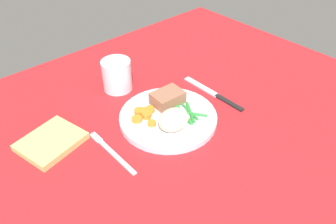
% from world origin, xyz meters
% --- Properties ---
extents(dining_table, '(1.20, 0.90, 0.02)m').
position_xyz_m(dining_table, '(0.00, 0.00, 0.01)').
color(dining_table, red).
rests_on(dining_table, ground).
extents(dinner_plate, '(0.24, 0.24, 0.02)m').
position_xyz_m(dinner_plate, '(-0.00, -0.01, 0.03)').
color(dinner_plate, white).
rests_on(dinner_plate, dining_table).
extents(meat_portion, '(0.08, 0.06, 0.03)m').
position_xyz_m(meat_portion, '(0.03, 0.02, 0.05)').
color(meat_portion, '#936047').
rests_on(meat_portion, dinner_plate).
extents(mashed_potatoes, '(0.08, 0.06, 0.05)m').
position_xyz_m(mashed_potatoes, '(-0.02, -0.06, 0.06)').
color(mashed_potatoes, beige).
rests_on(mashed_potatoes, dinner_plate).
extents(carrot_slices, '(0.07, 0.08, 0.01)m').
position_xyz_m(carrot_slices, '(-0.04, 0.02, 0.04)').
color(carrot_slices, orange).
rests_on(carrot_slices, dinner_plate).
extents(green_beans, '(0.06, 0.09, 0.01)m').
position_xyz_m(green_beans, '(0.03, -0.04, 0.04)').
color(green_beans, '#2D8C38').
rests_on(green_beans, dinner_plate).
extents(fork, '(0.01, 0.17, 0.00)m').
position_xyz_m(fork, '(-0.17, -0.02, 0.02)').
color(fork, silver).
rests_on(fork, dining_table).
extents(knife, '(0.02, 0.20, 0.01)m').
position_xyz_m(knife, '(0.16, -0.02, 0.02)').
color(knife, black).
rests_on(knife, dining_table).
extents(water_glass, '(0.08, 0.08, 0.09)m').
position_xyz_m(water_glass, '(-0.01, 0.18, 0.06)').
color(water_glass, silver).
rests_on(water_glass, dining_table).
extents(napkin, '(0.15, 0.14, 0.02)m').
position_xyz_m(napkin, '(-0.25, 0.10, 0.03)').
color(napkin, '#DBBC6B').
rests_on(napkin, dining_table).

